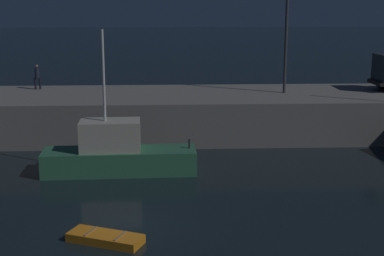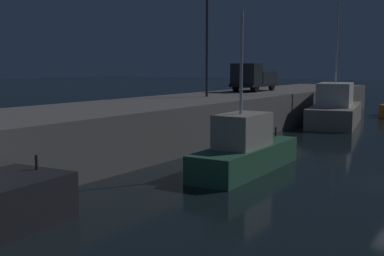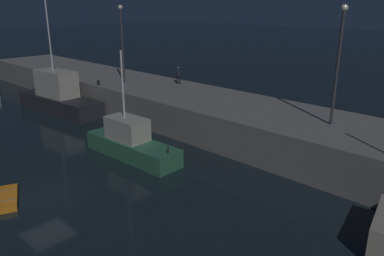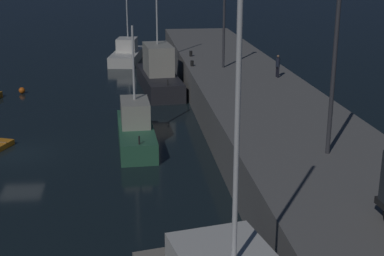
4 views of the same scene
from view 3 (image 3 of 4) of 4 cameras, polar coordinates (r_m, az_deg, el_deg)
ground_plane at (r=23.61m, az=-21.38°, el=-9.51°), size 320.00×320.00×0.00m
pier_quay at (r=32.13m, az=4.43°, el=1.71°), size 77.19×8.06×2.76m
fishing_boat_blue at (r=40.81m, az=-19.34°, el=4.49°), size 10.90×3.85×11.51m
fishing_boat_orange at (r=27.41m, az=-9.15°, el=-2.18°), size 8.06×2.45×7.49m
rowboat_white_mid at (r=23.81m, az=-25.94°, el=-9.45°), size 3.05×2.08×0.37m
lamp_post_west at (r=39.00m, az=-10.44°, el=13.10°), size 0.44×0.44×7.54m
lamp_post_east at (r=26.19m, az=21.13°, el=9.96°), size 0.44×0.44×7.67m
dockworker at (r=38.27m, az=-2.04°, el=8.08°), size 0.46×0.35×1.72m
bollard_west at (r=38.93m, az=-13.86°, el=6.61°), size 0.28×0.28×0.47m
bollard_east at (r=43.26m, az=-16.84°, el=7.52°), size 0.28×0.28×0.51m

